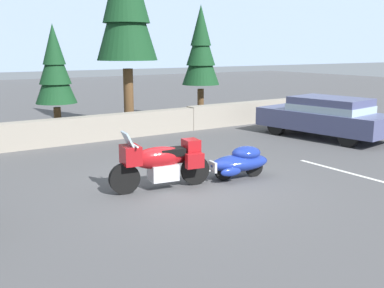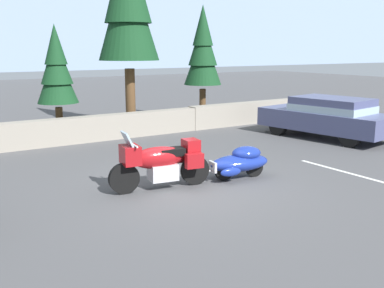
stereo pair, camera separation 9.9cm
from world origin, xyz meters
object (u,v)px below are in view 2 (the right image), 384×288
(sedan_at_right_edge, at_px, (327,116))
(pine_tree_far_right, at_px, (203,49))
(car_shaped_trailer, at_px, (240,161))
(pine_tree_secondary, at_px, (56,68))
(touring_motorcycle, at_px, (160,161))

(sedan_at_right_edge, relative_size, pine_tree_far_right, 0.99)
(car_shaped_trailer, xyz_separation_m, sedan_at_right_edge, (5.66, 2.27, 0.36))
(sedan_at_right_edge, relative_size, pine_tree_secondary, 1.23)
(car_shaped_trailer, distance_m, sedan_at_right_edge, 6.11)
(touring_motorcycle, bearing_deg, pine_tree_secondary, 91.06)
(car_shaped_trailer, xyz_separation_m, pine_tree_far_right, (4.15, 7.62, 2.58))
(touring_motorcycle, xyz_separation_m, pine_tree_secondary, (-0.12, 6.72, 1.77))
(sedan_at_right_edge, height_order, pine_tree_secondary, pine_tree_secondary)
(car_shaped_trailer, distance_m, pine_tree_far_right, 9.05)
(sedan_at_right_edge, bearing_deg, touring_motorcycle, -165.54)
(touring_motorcycle, xyz_separation_m, pine_tree_far_right, (6.13, 7.32, 2.37))
(pine_tree_secondary, height_order, pine_tree_far_right, pine_tree_far_right)
(touring_motorcycle, relative_size, car_shaped_trailer, 1.03)
(pine_tree_secondary, bearing_deg, pine_tree_far_right, 5.46)
(car_shaped_trailer, relative_size, pine_tree_far_right, 0.47)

